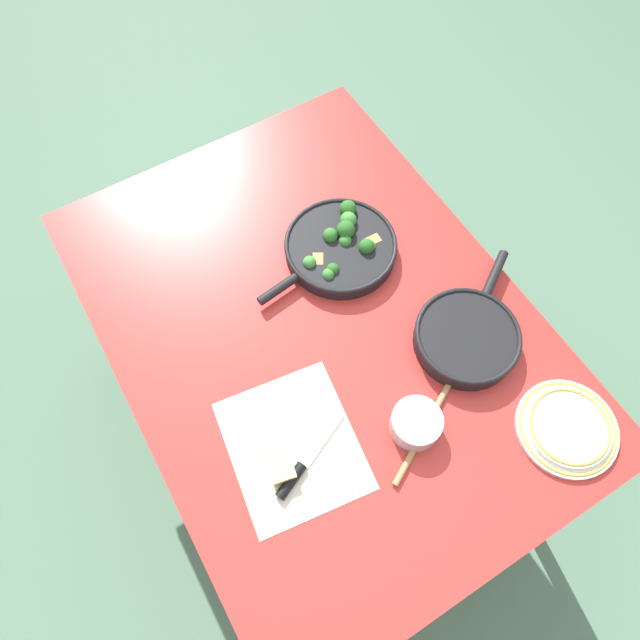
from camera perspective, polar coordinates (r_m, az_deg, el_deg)
name	(u,v)px	position (r m, az deg, el deg)	size (l,w,h in m)	color
ground_plane	(320,416)	(2.14, 0.00, -9.55)	(14.00, 14.00, 0.00)	#51755B
dining_table_red	(320,336)	(1.48, 0.00, -1.66)	(1.35, 0.98, 0.77)	#B72D28
skillet_broccoli	(340,246)	(1.50, 2.05, 7.36)	(0.29, 0.41, 0.08)	black
skillet_eggs	(467,337)	(1.41, 14.47, -1.67)	(0.28, 0.36, 0.06)	black
wooden_spoon	(445,391)	(1.37, 12.40, -6.99)	(0.21, 0.37, 0.02)	#A87A4C
parchment_sheet	(293,445)	(1.31, -2.73, -12.41)	(0.36, 0.32, 0.00)	beige
grater_knife	(301,467)	(1.29, -1.88, -14.43)	(0.12, 0.22, 0.02)	silver
cheese_block	(280,465)	(1.28, -4.00, -14.30)	(0.08, 0.07, 0.04)	#EFD67A
dinner_plate_stack	(568,427)	(1.42, 23.54, -9.82)	(0.23, 0.23, 0.03)	silver
prep_bowl_steel	(416,423)	(1.31, 9.56, -10.17)	(0.12, 0.12, 0.06)	#B7B7BC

